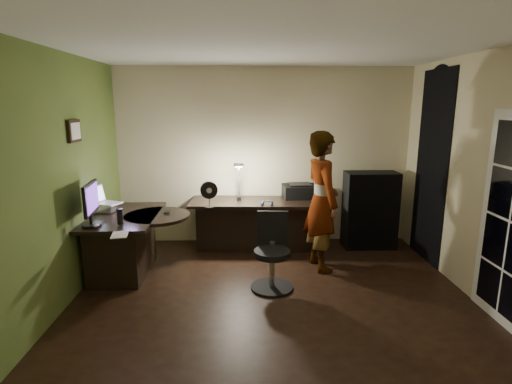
{
  "coord_description": "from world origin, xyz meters",
  "views": [
    {
      "loc": [
        -0.31,
        -4.13,
        2.15
      ],
      "look_at": [
        -0.15,
        1.05,
        1.0
      ],
      "focal_mm": 28.0,
      "sensor_mm": 36.0,
      "label": 1
    }
  ],
  "objects_px": {
    "desk_left": "(126,244)",
    "monitor": "(90,210)",
    "office_chair": "(272,253)",
    "desk_right": "(257,225)",
    "cabinet": "(370,210)",
    "person": "(322,201)"
  },
  "relations": [
    {
      "from": "desk_left",
      "to": "monitor",
      "type": "distance_m",
      "value": 0.78
    },
    {
      "from": "office_chair",
      "to": "desk_right",
      "type": "bearing_deg",
      "value": 99.58
    },
    {
      "from": "desk_left",
      "to": "cabinet",
      "type": "distance_m",
      "value": 3.53
    },
    {
      "from": "cabinet",
      "to": "desk_right",
      "type": "bearing_deg",
      "value": -179.33
    },
    {
      "from": "office_chair",
      "to": "person",
      "type": "distance_m",
      "value": 1.03
    },
    {
      "from": "cabinet",
      "to": "monitor",
      "type": "bearing_deg",
      "value": -160.35
    },
    {
      "from": "monitor",
      "to": "cabinet",
      "type": "bearing_deg",
      "value": 13.07
    },
    {
      "from": "monitor",
      "to": "desk_right",
      "type": "bearing_deg",
      "value": 26.8
    },
    {
      "from": "desk_right",
      "to": "office_chair",
      "type": "relative_size",
      "value": 2.2
    },
    {
      "from": "desk_left",
      "to": "person",
      "type": "height_order",
      "value": "person"
    },
    {
      "from": "office_chair",
      "to": "person",
      "type": "height_order",
      "value": "person"
    },
    {
      "from": "desk_right",
      "to": "cabinet",
      "type": "xyz_separation_m",
      "value": [
        1.71,
        0.02,
        0.21
      ]
    },
    {
      "from": "desk_left",
      "to": "desk_right",
      "type": "height_order",
      "value": "desk_left"
    },
    {
      "from": "desk_left",
      "to": "desk_right",
      "type": "distance_m",
      "value": 1.9
    },
    {
      "from": "cabinet",
      "to": "office_chair",
      "type": "distance_m",
      "value": 2.11
    },
    {
      "from": "cabinet",
      "to": "desk_left",
      "type": "bearing_deg",
      "value": -166.14
    },
    {
      "from": "monitor",
      "to": "office_chair",
      "type": "relative_size",
      "value": 0.61
    },
    {
      "from": "desk_left",
      "to": "cabinet",
      "type": "bearing_deg",
      "value": 13.22
    },
    {
      "from": "desk_right",
      "to": "office_chair",
      "type": "distance_m",
      "value": 1.37
    },
    {
      "from": "desk_right",
      "to": "person",
      "type": "distance_m",
      "value": 1.23
    },
    {
      "from": "cabinet",
      "to": "office_chair",
      "type": "height_order",
      "value": "cabinet"
    },
    {
      "from": "monitor",
      "to": "office_chair",
      "type": "bearing_deg",
      "value": -8.72
    }
  ]
}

